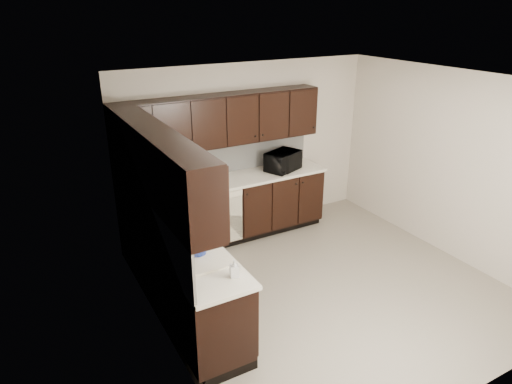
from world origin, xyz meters
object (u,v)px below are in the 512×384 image
toaster_oven (197,176)px  blue_pitcher (196,242)px  sink (195,259)px  storage_bin (156,197)px  microwave (283,161)px

toaster_oven → blue_pitcher: (-0.74, -1.79, 0.02)m
sink → toaster_oven: (0.75, 1.76, 0.18)m
storage_bin → microwave: bearing=8.4°
storage_bin → blue_pitcher: 1.39m
toaster_oven → storage_bin: size_ratio=0.75×
blue_pitcher → toaster_oven: bearing=55.4°
microwave → sink: bearing=-164.5°
sink → blue_pitcher: (0.02, -0.03, 0.20)m
sink → storage_bin: size_ratio=1.56×
microwave → toaster_oven: microwave is taller
microwave → storage_bin: microwave is taller
microwave → blue_pitcher: 2.68m
blue_pitcher → microwave: bearing=26.9°
sink → microwave: microwave is taller
microwave → storage_bin: bearing=165.4°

